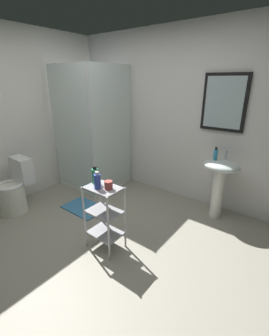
# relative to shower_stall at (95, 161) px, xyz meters

# --- Properties ---
(ground_plane) EXTENTS (4.20, 4.20, 0.02)m
(ground_plane) POSITION_rel_shower_stall_xyz_m (1.20, -1.22, -0.47)
(ground_plane) COLOR gray
(wall_back) EXTENTS (4.20, 0.14, 2.50)m
(wall_back) POSITION_rel_shower_stall_xyz_m (1.21, 0.63, 0.79)
(wall_back) COLOR silver
(wall_back) RESTS_ON ground_plane
(shower_stall) EXTENTS (0.92, 0.92, 2.00)m
(shower_stall) POSITION_rel_shower_stall_xyz_m (0.00, 0.00, 0.00)
(shower_stall) COLOR white
(shower_stall) RESTS_ON ground_plane
(pedestal_sink) EXTENTS (0.46, 0.37, 0.81)m
(pedestal_sink) POSITION_rel_shower_stall_xyz_m (2.04, 0.30, 0.12)
(pedestal_sink) COLOR white
(pedestal_sink) RESTS_ON ground_plane
(sink_faucet) EXTENTS (0.03, 0.03, 0.10)m
(sink_faucet) POSITION_rel_shower_stall_xyz_m (2.04, 0.42, 0.40)
(sink_faucet) COLOR silver
(sink_faucet) RESTS_ON pedestal_sink
(toilet) EXTENTS (0.37, 0.49, 0.76)m
(toilet) POSITION_rel_shower_stall_xyz_m (-0.28, -1.28, -0.15)
(toilet) COLOR white
(toilet) RESTS_ON ground_plane
(storage_cart) EXTENTS (0.38, 0.28, 0.74)m
(storage_cart) POSITION_rel_shower_stall_xyz_m (1.28, -1.06, -0.03)
(storage_cart) COLOR silver
(storage_cart) RESTS_ON ground_plane
(hand_soap_bottle) EXTENTS (0.05, 0.05, 0.16)m
(hand_soap_bottle) POSITION_rel_shower_stall_xyz_m (1.94, 0.31, 0.42)
(hand_soap_bottle) COLOR #389ED1
(hand_soap_bottle) RESTS_ON pedestal_sink
(shampoo_bottle_blue) EXTENTS (0.07, 0.07, 0.18)m
(shampoo_bottle_blue) POSITION_rel_shower_stall_xyz_m (1.26, -1.12, 0.36)
(shampoo_bottle_blue) COLOR #304AB4
(shampoo_bottle_blue) RESTS_ON storage_cart
(body_wash_bottle_green) EXTENTS (0.07, 0.07, 0.19)m
(body_wash_bottle_green) POSITION_rel_shower_stall_xyz_m (1.15, -1.04, 0.36)
(body_wash_bottle_green) COLOR #2B8E59
(body_wash_bottle_green) RESTS_ON storage_cart
(rinse_cup) EXTENTS (0.08, 0.08, 0.09)m
(rinse_cup) POSITION_rel_shower_stall_xyz_m (1.35, -1.06, 0.32)
(rinse_cup) COLOR #B24742
(rinse_cup) RESTS_ON storage_cart
(bath_mat) EXTENTS (0.60, 0.40, 0.02)m
(bath_mat) POSITION_rel_shower_stall_xyz_m (0.44, -0.66, -0.45)
(bath_mat) COLOR teal
(bath_mat) RESTS_ON ground_plane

